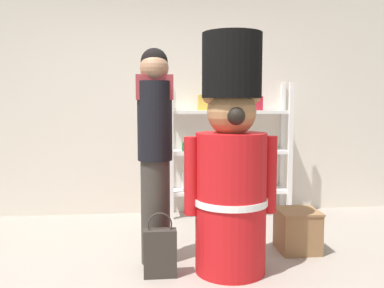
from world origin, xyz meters
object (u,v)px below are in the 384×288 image
(merchandise_shelf, at_px, (229,149))
(teddy_bear_guard, at_px, (231,166))
(display_crate, at_px, (297,230))
(shopping_bag, at_px, (160,252))
(person_shopper, at_px, (155,147))

(merchandise_shelf, xyz_separation_m, teddy_bear_guard, (-0.31, -1.67, 0.06))
(teddy_bear_guard, distance_m, display_crate, 1.02)
(merchandise_shelf, distance_m, shopping_bag, 2.01)
(merchandise_shelf, distance_m, person_shopper, 1.69)
(merchandise_shelf, bearing_deg, shopping_bag, -116.64)
(person_shopper, distance_m, shopping_bag, 0.83)
(teddy_bear_guard, distance_m, person_shopper, 0.64)
(merchandise_shelf, relative_size, person_shopper, 0.89)
(teddy_bear_guard, bearing_deg, merchandise_shelf, 79.46)
(merchandise_shelf, height_order, person_shopper, person_shopper)
(merchandise_shelf, height_order, teddy_bear_guard, teddy_bear_guard)
(shopping_bag, bearing_deg, merchandise_shelf, 63.36)
(merchandise_shelf, distance_m, display_crate, 1.47)
(merchandise_shelf, bearing_deg, display_crate, -73.69)
(shopping_bag, relative_size, display_crate, 1.34)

